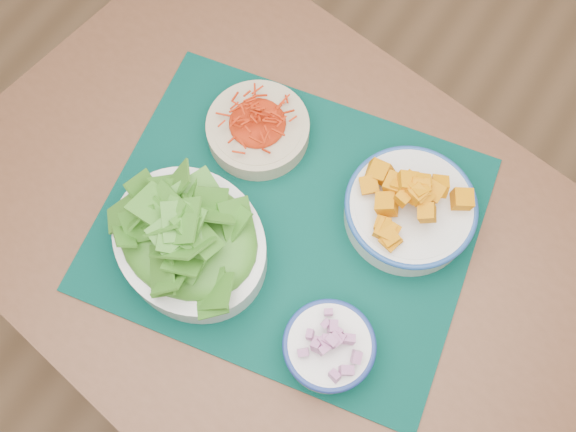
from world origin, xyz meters
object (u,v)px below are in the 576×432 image
object	(u,v)px
placemat	(288,223)
squash_bowl	(411,206)
table	(296,261)
carrot_bowl	(258,127)
lettuce_bowl	(188,237)
onion_bowl	(329,346)

from	to	relation	value
placemat	squash_bowl	world-z (taller)	squash_bowl
table	placemat	size ratio (longest dim) A/B	2.14
squash_bowl	carrot_bowl	bearing A→B (deg)	-178.69
placemat	carrot_bowl	world-z (taller)	carrot_bowl
table	carrot_bowl	world-z (taller)	carrot_bowl
lettuce_bowl	squash_bowl	bearing A→B (deg)	57.63
carrot_bowl	placemat	bearing A→B (deg)	-39.56
placemat	onion_bowl	bearing A→B (deg)	-51.78
squash_bowl	table	bearing A→B (deg)	-132.84
onion_bowl	squash_bowl	bearing A→B (deg)	91.25
table	squash_bowl	distance (m)	0.24
placemat	lettuce_bowl	bearing A→B (deg)	-141.11
onion_bowl	carrot_bowl	bearing A→B (deg)	139.72
carrot_bowl	onion_bowl	xyz separation A→B (m)	(0.30, -0.26, 0.00)
placemat	carrot_bowl	bearing A→B (deg)	129.50
table	placemat	distance (m)	0.11
squash_bowl	lettuce_bowl	world-z (taller)	lettuce_bowl
placemat	carrot_bowl	size ratio (longest dim) A/B	2.64
squash_bowl	lettuce_bowl	bearing A→B (deg)	-137.83
squash_bowl	onion_bowl	world-z (taller)	squash_bowl
carrot_bowl	onion_bowl	bearing A→B (deg)	-40.28
placemat	lettuce_bowl	xyz separation A→B (m)	(-0.11, -0.13, 0.06)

